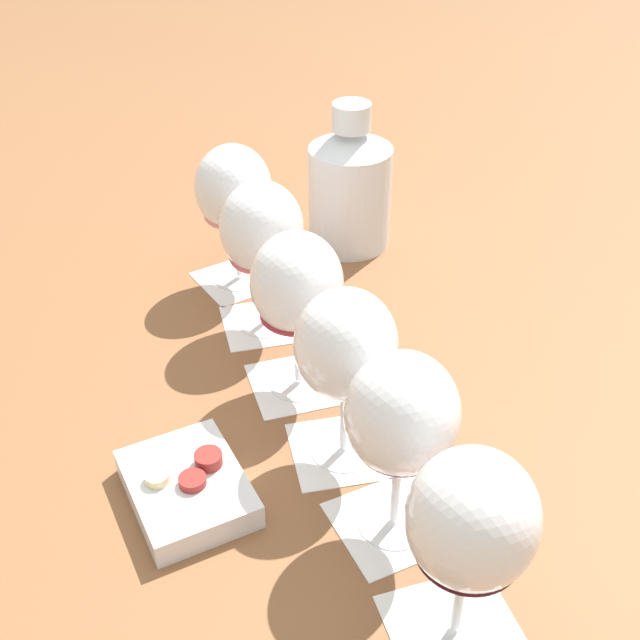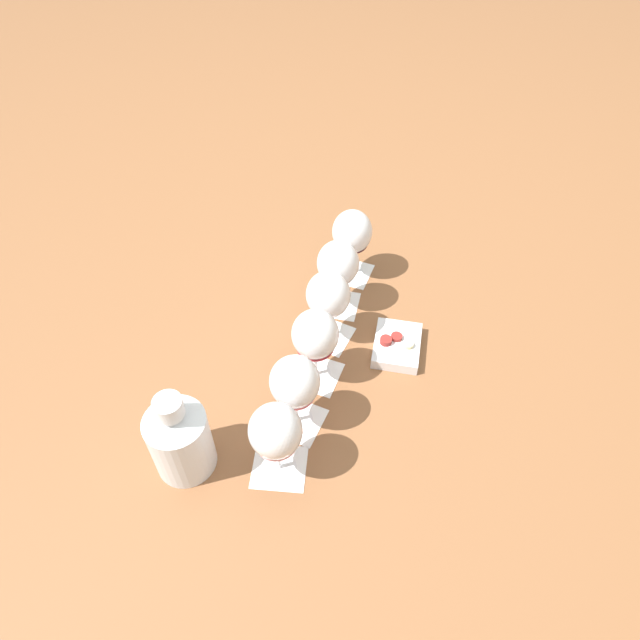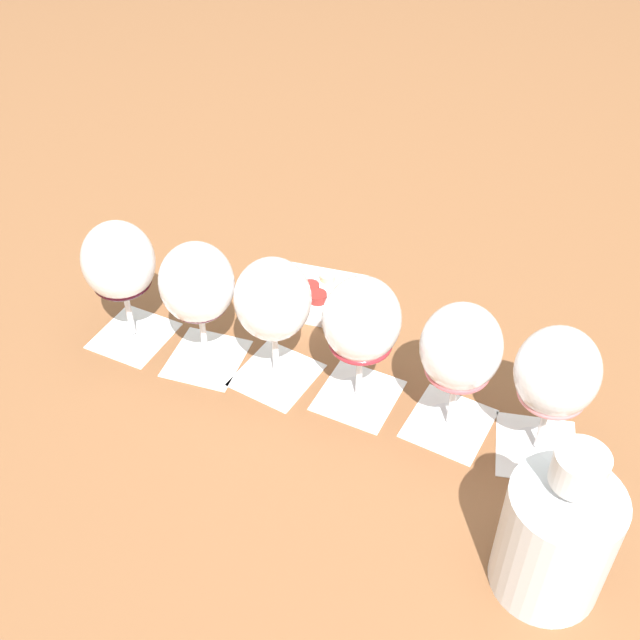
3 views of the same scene
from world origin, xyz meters
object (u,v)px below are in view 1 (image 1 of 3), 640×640
Objects in this scene: wine_glass_3 at (346,351)px; wine_glass_5 at (471,526)px; wine_glass_1 at (262,233)px; wine_glass_2 at (297,288)px; wine_glass_4 at (401,421)px; ceramic_vase at (350,185)px; wine_glass_0 at (234,193)px; snack_dish at (187,487)px.

wine_glass_3 and wine_glass_5 have the same top height.
wine_glass_2 is at bearing -31.95° from wine_glass_1.
ceramic_vase is (-0.34, 0.40, -0.04)m from wine_glass_4.
wine_glass_2 and wine_glass_5 have the same top height.
wine_glass_4 is (0.09, -0.05, -0.00)m from wine_glass_3.
wine_glass_4 is 0.91× the size of ceramic_vase.
ceramic_vase is at bearing 71.61° from wine_glass_0.
wine_glass_0 is 0.24m from wine_glass_2.
wine_glass_3 is at bearing 60.98° from snack_dish.
wine_glass_1 is 0.32m from snack_dish.
wine_glass_5 is (0.10, -0.06, 0.00)m from wine_glass_4.
wine_glass_5 is at bearing -32.01° from wine_glass_4.
wine_glass_0 and wine_glass_4 have the same top height.
snack_dish is at bearing -54.67° from wine_glass_0.
wine_glass_2 is 1.00× the size of wine_glass_4.
snack_dish is (-0.08, -0.14, -0.11)m from wine_glass_3.
wine_glass_5 is 1.16× the size of snack_dish.
wine_glass_5 is at bearing -29.94° from wine_glass_0.
wine_glass_5 is at bearing -46.14° from ceramic_vase.
wine_glass_2 and wine_glass_4 have the same top height.
wine_glass_3 is (0.21, -0.12, -0.00)m from wine_glass_1.
wine_glass_4 reaches higher than snack_dish.
wine_glass_3 is 0.43m from ceramic_vase.
wine_glass_2 is at bearing 152.16° from wine_glass_3.
wine_glass_2 is 1.00× the size of wine_glass_5.
wine_glass_0 is 1.00× the size of wine_glass_5.
wine_glass_0 is at bearing 125.33° from snack_dish.
wine_glass_1 reaches higher than snack_dish.
wine_glass_0 is at bearing -108.39° from ceramic_vase.
wine_glass_0 is 0.91× the size of ceramic_vase.
wine_glass_0 is at bearing 150.60° from wine_glass_4.
snack_dish is (0.13, -0.27, -0.12)m from wine_glass_1.
ceramic_vase is at bearing 130.67° from wine_glass_4.
wine_glass_1 is at bearing 148.05° from wine_glass_2.
wine_glass_1 is (0.10, -0.06, 0.00)m from wine_glass_0.
wine_glass_1 is 1.00× the size of wine_glass_4.
wine_glass_1 is 0.24m from ceramic_vase.
wine_glass_0 is at bearing 149.94° from wine_glass_3.
wine_glass_5 is 0.65m from ceramic_vase.
wine_glass_0 is 0.11m from wine_glass_1.
wine_glass_2 is (0.20, -0.12, 0.00)m from wine_glass_0.
wine_glass_1 is 1.00× the size of wine_glass_3.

